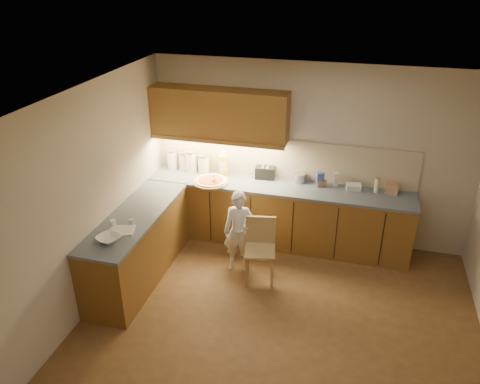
{
  "coord_description": "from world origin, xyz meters",
  "views": [
    {
      "loc": [
        0.65,
        -4.17,
        3.78
      ],
      "look_at": [
        -0.8,
        1.2,
        1.0
      ],
      "focal_mm": 35.0,
      "sensor_mm": 36.0,
      "label": 1
    }
  ],
  "objects_px": {
    "oil_jug": "(224,164)",
    "toaster": "(265,173)",
    "pizza_on_board": "(211,181)",
    "child": "(239,232)",
    "wooden_chair": "(260,245)"
  },
  "relations": [
    {
      "from": "pizza_on_board",
      "to": "wooden_chair",
      "type": "height_order",
      "value": "pizza_on_board"
    },
    {
      "from": "wooden_chair",
      "to": "oil_jug",
      "type": "xyz_separation_m",
      "value": [
        -0.81,
        1.07,
        0.59
      ]
    },
    {
      "from": "wooden_chair",
      "to": "toaster",
      "type": "bearing_deg",
      "value": 89.08
    },
    {
      "from": "pizza_on_board",
      "to": "toaster",
      "type": "relative_size",
      "value": 1.77
    },
    {
      "from": "oil_jug",
      "to": "toaster",
      "type": "relative_size",
      "value": 1.27
    },
    {
      "from": "pizza_on_board",
      "to": "toaster",
      "type": "bearing_deg",
      "value": 25.61
    },
    {
      "from": "child",
      "to": "toaster",
      "type": "height_order",
      "value": "child"
    },
    {
      "from": "child",
      "to": "wooden_chair",
      "type": "relative_size",
      "value": 1.33
    },
    {
      "from": "pizza_on_board",
      "to": "oil_jug",
      "type": "distance_m",
      "value": 0.35
    },
    {
      "from": "pizza_on_board",
      "to": "toaster",
      "type": "height_order",
      "value": "pizza_on_board"
    },
    {
      "from": "wooden_chair",
      "to": "toaster",
      "type": "height_order",
      "value": "toaster"
    },
    {
      "from": "pizza_on_board",
      "to": "child",
      "type": "distance_m",
      "value": 0.95
    },
    {
      "from": "wooden_chair",
      "to": "child",
      "type": "bearing_deg",
      "value": 147.74
    },
    {
      "from": "oil_jug",
      "to": "toaster",
      "type": "bearing_deg",
      "value": 3.43
    },
    {
      "from": "toaster",
      "to": "wooden_chair",
      "type": "bearing_deg",
      "value": -84.76
    }
  ]
}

